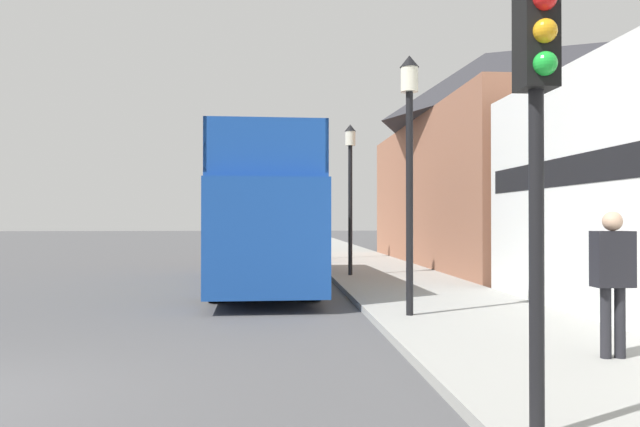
{
  "coord_description": "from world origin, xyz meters",
  "views": [
    {
      "loc": [
        3.59,
        -6.49,
        1.9
      ],
      "look_at": [
        4.76,
        9.1,
        2.03
      ],
      "focal_mm": 35.0,
      "sensor_mm": 36.0,
      "label": 1
    }
  ],
  "objects_px": {
    "parked_car_ahead_of_bus": "(290,247)",
    "traffic_signal": "(537,104)",
    "tour_bus": "(263,223)",
    "lamp_post_second": "(350,171)",
    "lamp_post_third": "(325,181)",
    "lamp_post_nearest": "(409,136)",
    "pedestrian_nearest": "(613,270)"
  },
  "relations": [
    {
      "from": "tour_bus",
      "to": "parked_car_ahead_of_bus",
      "type": "height_order",
      "value": "tour_bus"
    },
    {
      "from": "pedestrian_nearest",
      "to": "lamp_post_third",
      "type": "distance_m",
      "value": 20.21
    },
    {
      "from": "traffic_signal",
      "to": "lamp_post_second",
      "type": "height_order",
      "value": "lamp_post_second"
    },
    {
      "from": "pedestrian_nearest",
      "to": "lamp_post_second",
      "type": "bearing_deg",
      "value": 98.98
    },
    {
      "from": "tour_bus",
      "to": "traffic_signal",
      "type": "xyz_separation_m",
      "value": [
        2.38,
        -12.69,
        1.03
      ]
    },
    {
      "from": "traffic_signal",
      "to": "pedestrian_nearest",
      "type": "bearing_deg",
      "value": 51.67
    },
    {
      "from": "parked_car_ahead_of_bus",
      "to": "traffic_signal",
      "type": "height_order",
      "value": "traffic_signal"
    },
    {
      "from": "tour_bus",
      "to": "pedestrian_nearest",
      "type": "bearing_deg",
      "value": -67.03
    },
    {
      "from": "traffic_signal",
      "to": "parked_car_ahead_of_bus",
      "type": "bearing_deg",
      "value": 93.68
    },
    {
      "from": "parked_car_ahead_of_bus",
      "to": "lamp_post_nearest",
      "type": "xyz_separation_m",
      "value": [
        1.77,
        -15.19,
        2.7
      ]
    },
    {
      "from": "lamp_post_second",
      "to": "lamp_post_third",
      "type": "relative_size",
      "value": 0.94
    },
    {
      "from": "tour_bus",
      "to": "lamp_post_second",
      "type": "height_order",
      "value": "lamp_post_second"
    },
    {
      "from": "lamp_post_nearest",
      "to": "lamp_post_second",
      "type": "bearing_deg",
      "value": 90.52
    },
    {
      "from": "parked_car_ahead_of_bus",
      "to": "lamp_post_third",
      "type": "xyz_separation_m",
      "value": [
        1.58,
        1.14,
        2.87
      ]
    },
    {
      "from": "traffic_signal",
      "to": "lamp_post_nearest",
      "type": "xyz_separation_m",
      "value": [
        0.38,
        6.4,
        0.6
      ]
    },
    {
      "from": "tour_bus",
      "to": "lamp_post_second",
      "type": "xyz_separation_m",
      "value": [
        2.69,
        1.87,
        1.61
      ]
    },
    {
      "from": "lamp_post_nearest",
      "to": "lamp_post_third",
      "type": "distance_m",
      "value": 16.34
    },
    {
      "from": "parked_car_ahead_of_bus",
      "to": "pedestrian_nearest",
      "type": "bearing_deg",
      "value": -78.13
    },
    {
      "from": "tour_bus",
      "to": "lamp_post_second",
      "type": "relative_size",
      "value": 2.21
    },
    {
      "from": "pedestrian_nearest",
      "to": "traffic_signal",
      "type": "distance_m",
      "value": 3.84
    },
    {
      "from": "lamp_post_nearest",
      "to": "lamp_post_third",
      "type": "relative_size",
      "value": 0.95
    },
    {
      "from": "lamp_post_nearest",
      "to": "traffic_signal",
      "type": "bearing_deg",
      "value": -93.4
    },
    {
      "from": "tour_bus",
      "to": "lamp_post_third",
      "type": "height_order",
      "value": "lamp_post_third"
    },
    {
      "from": "tour_bus",
      "to": "lamp_post_third",
      "type": "relative_size",
      "value": 2.08
    },
    {
      "from": "parked_car_ahead_of_bus",
      "to": "lamp_post_nearest",
      "type": "distance_m",
      "value": 15.53
    },
    {
      "from": "pedestrian_nearest",
      "to": "lamp_post_third",
      "type": "relative_size",
      "value": 0.37
    },
    {
      "from": "pedestrian_nearest",
      "to": "tour_bus",
      "type": "bearing_deg",
      "value": 114.63
    },
    {
      "from": "traffic_signal",
      "to": "tour_bus",
      "type": "bearing_deg",
      "value": 100.64
    },
    {
      "from": "parked_car_ahead_of_bus",
      "to": "traffic_signal",
      "type": "relative_size",
      "value": 1.27
    },
    {
      "from": "lamp_post_third",
      "to": "pedestrian_nearest",
      "type": "bearing_deg",
      "value": -84.34
    },
    {
      "from": "tour_bus",
      "to": "lamp_post_second",
      "type": "bearing_deg",
      "value": 33.18
    },
    {
      "from": "parked_car_ahead_of_bus",
      "to": "lamp_post_third",
      "type": "distance_m",
      "value": 3.47
    }
  ]
}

